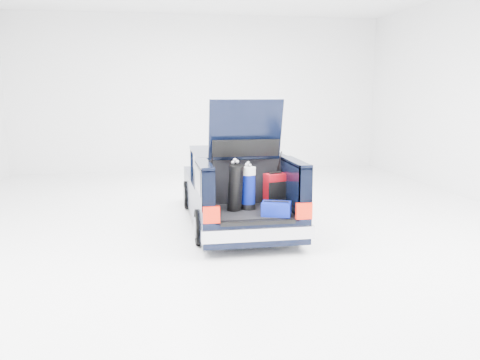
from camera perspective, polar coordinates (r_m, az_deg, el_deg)
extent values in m
plane|color=white|center=(10.17, -0.49, -4.83)|extent=(14.00, 14.00, 0.00)
cube|color=black|center=(10.68, -1.07, -1.36)|extent=(1.75, 3.00, 0.70)
cube|color=black|center=(12.23, -2.22, -0.40)|extent=(1.70, 0.30, 0.50)
cube|color=#B3B3BA|center=(12.38, -2.31, -0.60)|extent=(1.72, 0.10, 0.22)
cube|color=black|center=(10.09, -0.64, 1.55)|extent=(1.55, 1.95, 0.54)
cube|color=black|center=(10.05, -0.65, 3.18)|extent=(1.62, 2.05, 0.06)
cube|color=black|center=(8.66, 1.16, -5.08)|extent=(1.75, 1.30, 0.40)
cube|color=black|center=(8.62, 1.14, -3.60)|extent=(1.32, 1.18, 0.05)
cube|color=black|center=(8.40, -4.02, -1.19)|extent=(0.20, 1.30, 0.85)
cube|color=black|center=(8.70, 6.19, -0.84)|extent=(0.20, 1.30, 0.85)
cube|color=black|center=(8.33, -4.06, 1.75)|extent=(0.20, 1.30, 0.06)
cube|color=black|center=(8.63, 6.24, 2.00)|extent=(0.20, 1.30, 0.06)
cube|color=black|center=(9.11, 0.42, -0.32)|extent=(1.36, 0.08, 0.84)
cube|color=#B3B3BA|center=(8.01, 2.11, -6.11)|extent=(1.80, 0.12, 0.20)
cube|color=#B61707|center=(7.82, -3.24, -3.92)|extent=(0.26, 0.07, 0.26)
cube|color=#B61707|center=(8.13, 7.20, -3.46)|extent=(0.26, 0.07, 0.26)
cube|color=black|center=(7.99, 2.06, -4.84)|extent=(1.20, 0.06, 0.06)
cube|color=black|center=(8.83, 0.62, 5.83)|extent=(1.28, 0.33, 1.03)
cube|color=black|center=(8.86, 0.58, 6.75)|extent=(0.95, 0.17, 0.54)
cylinder|color=black|center=(11.41, -5.77, -1.65)|extent=(0.20, 0.62, 0.62)
cylinder|color=slate|center=(11.41, -5.77, -1.65)|extent=(0.23, 0.36, 0.36)
cylinder|color=black|center=(11.64, 2.30, -1.38)|extent=(0.20, 0.62, 0.62)
cylinder|color=slate|center=(11.64, 2.30, -1.38)|extent=(0.23, 0.36, 0.36)
cylinder|color=black|center=(8.69, -4.37, -5.31)|extent=(0.20, 0.62, 0.62)
cylinder|color=slate|center=(8.69, -4.37, -5.31)|extent=(0.23, 0.36, 0.36)
cylinder|color=black|center=(9.00, 6.12, -4.82)|extent=(0.20, 0.62, 0.62)
cylinder|color=slate|center=(9.00, 6.12, -4.82)|extent=(0.23, 0.36, 0.36)
cube|color=maroon|center=(8.90, 3.99, -1.12)|extent=(0.42, 0.32, 0.58)
cube|color=black|center=(8.85, 4.01, 0.81)|extent=(0.24, 0.11, 0.03)
cube|color=black|center=(8.81, 4.15, -1.63)|extent=(0.37, 0.12, 0.44)
cylinder|color=black|center=(8.50, -0.53, -0.90)|extent=(0.34, 0.40, 0.81)
cube|color=white|center=(8.60, -0.64, -0.59)|extent=(0.09, 0.05, 0.28)
sphere|color=#99999E|center=(8.45, -0.80, 1.98)|extent=(0.07, 0.07, 0.07)
sphere|color=#99999E|center=(8.41, -0.31, 2.08)|extent=(0.07, 0.07, 0.07)
cylinder|color=black|center=(8.71, 0.95, -2.97)|extent=(0.27, 0.27, 0.09)
cylinder|color=#050F72|center=(8.65, 0.95, -1.02)|extent=(0.25, 0.25, 0.52)
cylinder|color=white|center=(8.59, 0.96, 1.02)|extent=(0.27, 0.27, 0.13)
sphere|color=#99999E|center=(8.60, 1.12, 1.67)|extent=(0.06, 0.06, 0.06)
sphere|color=#99999E|center=(8.61, 0.91, 1.93)|extent=(0.06, 0.06, 0.06)
cube|color=#050F72|center=(8.26, 4.10, -3.24)|extent=(0.54, 0.44, 0.22)
cylinder|color=black|center=(8.24, 4.11, -2.42)|extent=(0.39, 0.16, 0.02)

